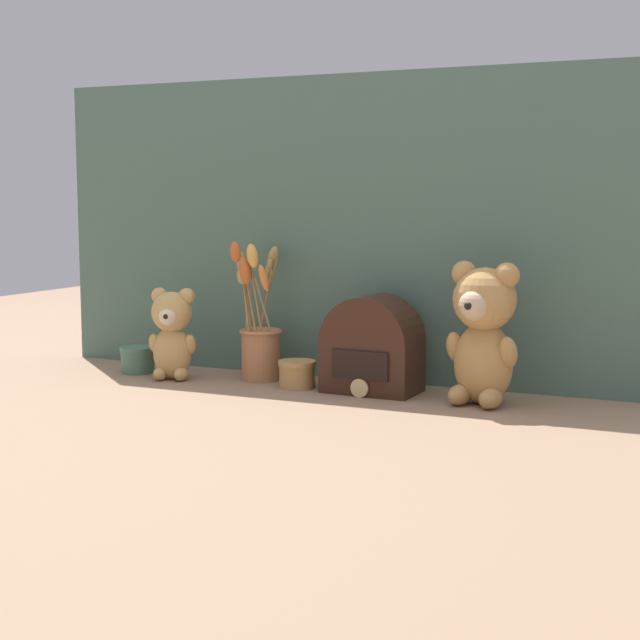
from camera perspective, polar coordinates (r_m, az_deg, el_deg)
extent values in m
plane|color=#8E7056|center=(2.07, -0.23, -4.18)|extent=(4.00, 4.00, 0.00)
cube|color=#4C6B5B|center=(2.18, 1.60, 5.33)|extent=(1.46, 0.02, 0.67)
ellipsoid|color=tan|center=(1.96, 9.49, -2.50)|extent=(0.13, 0.12, 0.16)
sphere|color=tan|center=(1.94, 9.56, 1.20)|extent=(0.13, 0.13, 0.13)
sphere|color=#D1B289|center=(1.90, 8.97, 0.85)|extent=(0.06, 0.06, 0.06)
sphere|color=black|center=(1.87, 8.64, 0.82)|extent=(0.02, 0.02, 0.02)
sphere|color=tan|center=(1.92, 10.82, 2.56)|extent=(0.05, 0.05, 0.05)
sphere|color=tan|center=(1.95, 8.39, 2.70)|extent=(0.05, 0.05, 0.05)
ellipsoid|color=tan|center=(1.92, 10.92, -1.85)|extent=(0.04, 0.06, 0.07)
ellipsoid|color=tan|center=(1.97, 7.88, -1.57)|extent=(0.04, 0.06, 0.07)
ellipsoid|color=tan|center=(1.92, 9.89, -4.53)|extent=(0.05, 0.07, 0.04)
ellipsoid|color=tan|center=(1.95, 8.13, -4.33)|extent=(0.05, 0.07, 0.04)
ellipsoid|color=tan|center=(2.23, -8.52, -1.88)|extent=(0.10, 0.09, 0.12)
sphere|color=tan|center=(2.21, -8.56, 0.48)|extent=(0.09, 0.09, 0.09)
sphere|color=beige|center=(2.18, -8.82, 0.23)|extent=(0.04, 0.04, 0.04)
sphere|color=black|center=(2.16, -8.96, 0.20)|extent=(0.01, 0.01, 0.01)
sphere|color=tan|center=(2.20, -7.76, 1.38)|extent=(0.04, 0.04, 0.04)
sphere|color=tan|center=(2.22, -9.39, 1.40)|extent=(0.04, 0.04, 0.04)
ellipsoid|color=tan|center=(2.21, -7.55, -1.40)|extent=(0.04, 0.05, 0.05)
ellipsoid|color=tan|center=(2.23, -9.60, -1.35)|extent=(0.04, 0.05, 0.05)
ellipsoid|color=tan|center=(2.20, -8.09, -3.15)|extent=(0.04, 0.05, 0.03)
ellipsoid|color=tan|center=(2.22, -9.29, -3.11)|extent=(0.04, 0.05, 0.03)
cylinder|color=#AD7047|center=(2.19, -3.46, -2.02)|extent=(0.09, 0.09, 0.11)
torus|color=#AD7047|center=(2.18, -3.47, -0.67)|extent=(0.10, 0.10, 0.01)
cylinder|color=#9E7542|center=(2.15, -4.08, 1.14)|extent=(0.03, 0.01, 0.13)
ellipsoid|color=#C65B28|center=(2.13, -4.38, 2.89)|extent=(0.04, 0.03, 0.06)
cylinder|color=#9E7542|center=(2.16, -4.41, 1.69)|extent=(0.04, 0.03, 0.17)
ellipsoid|color=#C65B28|center=(2.14, -4.95, 3.97)|extent=(0.04, 0.04, 0.05)
cylinder|color=#9E7542|center=(2.20, -3.13, 1.26)|extent=(0.03, 0.01, 0.13)
ellipsoid|color=tan|center=(2.21, -2.98, 3.00)|extent=(0.03, 0.02, 0.05)
cylinder|color=#9E7542|center=(2.16, -4.21, 0.99)|extent=(0.03, 0.02, 0.12)
ellipsoid|color=tan|center=(2.15, -4.54, 2.57)|extent=(0.04, 0.04, 0.04)
cylinder|color=#9E7542|center=(2.18, -4.26, 1.41)|extent=(0.01, 0.03, 0.15)
ellipsoid|color=tan|center=(2.17, -4.61, 3.36)|extent=(0.03, 0.03, 0.05)
cylinder|color=#9E7542|center=(2.14, -3.80, 1.55)|extent=(0.03, 0.01, 0.17)
ellipsoid|color=gold|center=(2.12, -3.95, 3.75)|extent=(0.03, 0.03, 0.06)
cylinder|color=#9E7542|center=(2.21, -3.02, 1.59)|extent=(0.05, 0.00, 0.16)
ellipsoid|color=tan|center=(2.22, -2.77, 3.64)|extent=(0.04, 0.02, 0.06)
cylinder|color=#9E7542|center=(2.14, -3.35, 0.91)|extent=(0.03, 0.03, 0.12)
ellipsoid|color=orange|center=(2.12, -3.30, 2.46)|extent=(0.04, 0.03, 0.06)
cube|color=#381E14|center=(2.06, 3.06, -2.73)|extent=(0.20, 0.13, 0.11)
cylinder|color=#381E14|center=(2.05, 3.07, -1.26)|extent=(0.20, 0.13, 0.19)
cube|color=black|center=(2.00, 2.33, -2.65)|extent=(0.12, 0.01, 0.06)
cylinder|color=#D6BC7A|center=(2.00, 2.31, -3.98)|extent=(0.04, 0.01, 0.04)
cylinder|color=tan|center=(2.11, -1.34, -3.31)|extent=(0.08, 0.08, 0.05)
cylinder|color=tan|center=(2.10, -1.34, -2.53)|extent=(0.08, 0.08, 0.01)
cylinder|color=#47705B|center=(2.32, -10.55, -2.42)|extent=(0.08, 0.08, 0.05)
cylinder|color=#47705B|center=(2.32, -10.57, -1.68)|extent=(0.08, 0.08, 0.01)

